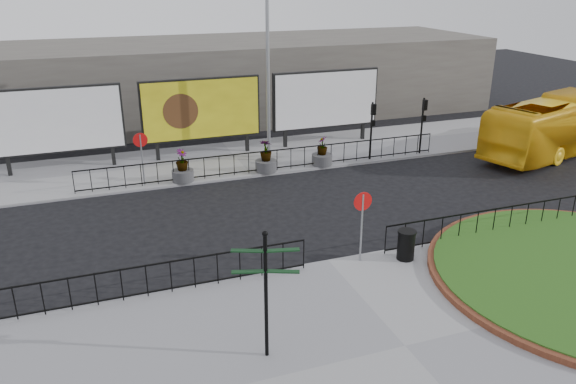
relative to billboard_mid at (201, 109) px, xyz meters
name	(u,v)px	position (x,y,z in m)	size (l,w,h in m)	color
ground	(328,263)	(1.50, -12.97, -2.60)	(90.00, 90.00, 0.00)	black
pavement_near	(405,348)	(1.50, -17.97, -2.54)	(30.00, 10.00, 0.12)	gray
pavement_far	(236,159)	(1.50, -0.97, -2.54)	(44.00, 6.00, 0.12)	gray
railing_near_left	(147,281)	(-4.50, -13.27, -1.93)	(10.00, 0.10, 1.10)	black
railing_near_right	(494,221)	(8.00, -13.27, -1.93)	(9.00, 0.10, 1.10)	black
railing_far	(270,161)	(2.50, -3.67, -1.93)	(18.00, 0.10, 1.10)	black
speed_sign_far	(141,148)	(-3.50, -3.57, -0.68)	(0.64, 0.07, 2.47)	gray
speed_sign_near	(362,211)	(2.50, -13.37, -0.68)	(0.64, 0.07, 2.47)	gray
billboard_left	(56,121)	(-7.00, 0.00, 0.00)	(6.20, 0.31, 4.10)	black
billboard_mid	(201,109)	(0.00, 0.00, 0.00)	(6.20, 0.31, 4.10)	black
billboard_right	(326,100)	(7.00, 0.00, 0.00)	(6.20, 0.31, 4.10)	black
lamp_post	(268,68)	(3.01, -1.97, 2.23)	(0.74, 0.18, 9.23)	gray
signal_pole_a	(372,122)	(8.00, -3.63, -0.50)	(0.22, 0.26, 3.00)	black
signal_pole_b	(423,117)	(11.00, -3.63, -0.50)	(0.22, 0.26, 3.00)	black
building_backdrop	(196,80)	(1.50, 9.03, -0.10)	(40.00, 10.00, 5.00)	#605C54
fingerpost_sign	(266,283)	(-2.00, -17.09, -0.38)	(1.61, 0.75, 3.48)	black
litter_bin	(406,245)	(4.00, -13.79, -1.96)	(0.63, 0.63, 1.04)	black
bus	(561,124)	(18.38, -5.65, -1.03)	(2.64, 11.27, 3.14)	#EBB114
planter_a	(183,170)	(-1.74, -3.57, -1.93)	(1.01, 1.01, 1.53)	#4C4C4F
planter_b	(266,160)	(2.32, -3.57, -1.91)	(1.05, 1.05, 1.59)	#4C4C4F
planter_c	(322,155)	(5.29, -3.57, -1.99)	(1.03, 1.03, 1.47)	#4C4C4F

